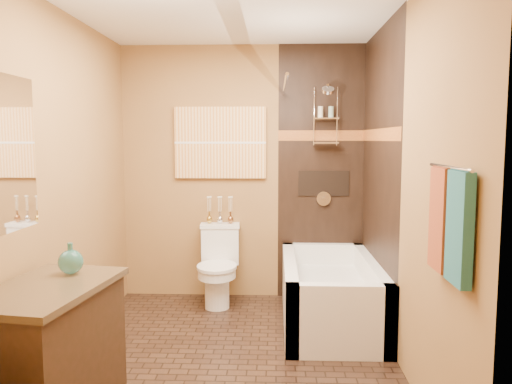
{
  "coord_description": "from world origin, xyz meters",
  "views": [
    {
      "loc": [
        0.33,
        -3.45,
        1.58
      ],
      "look_at": [
        0.17,
        0.4,
        1.18
      ],
      "focal_mm": 35.0,
      "sensor_mm": 36.0,
      "label": 1
    }
  ],
  "objects_px": {
    "bathtub": "(330,298)",
    "toilet": "(218,265)",
    "sunset_painting": "(220,143)",
    "vanity": "(48,355)"
  },
  "relations": [
    {
      "from": "bathtub",
      "to": "toilet",
      "type": "distance_m",
      "value": 1.14
    },
    {
      "from": "sunset_painting",
      "to": "vanity",
      "type": "bearing_deg",
      "value": -106.73
    },
    {
      "from": "vanity",
      "to": "sunset_painting",
      "type": "bearing_deg",
      "value": 81.15
    },
    {
      "from": "sunset_painting",
      "to": "vanity",
      "type": "height_order",
      "value": "sunset_painting"
    },
    {
      "from": "bathtub",
      "to": "vanity",
      "type": "xyz_separation_m",
      "value": [
        -1.72,
        -1.61,
        0.18
      ]
    },
    {
      "from": "vanity",
      "to": "toilet",
      "type": "bearing_deg",
      "value": 79.23
    },
    {
      "from": "toilet",
      "to": "vanity",
      "type": "height_order",
      "value": "vanity"
    },
    {
      "from": "sunset_painting",
      "to": "vanity",
      "type": "distance_m",
      "value": 2.7
    },
    {
      "from": "sunset_painting",
      "to": "bathtub",
      "type": "relative_size",
      "value": 0.6
    },
    {
      "from": "bathtub",
      "to": "toilet",
      "type": "xyz_separation_m",
      "value": [
        -1.02,
        0.47,
        0.16
      ]
    }
  ]
}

